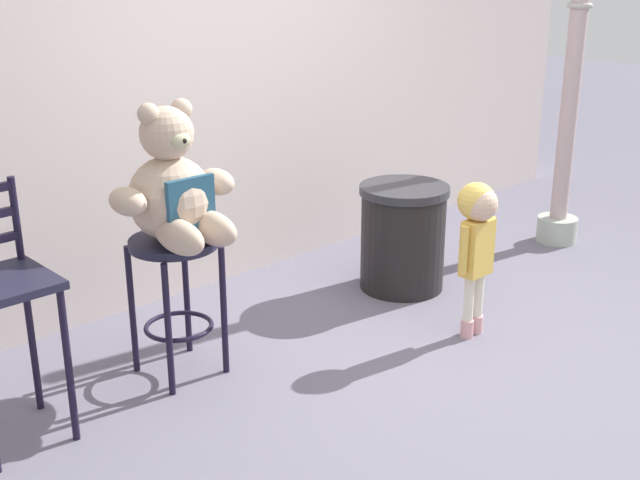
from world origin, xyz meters
The scene contains 7 objects.
ground_plane centered at (0.00, 0.00, 0.00)m, with size 24.00×24.00×0.00m, color slate.
building_wall centered at (0.00, 1.95, 1.60)m, with size 6.97×0.30×3.20m, color beige.
bar_stool_with_teddy centered at (-1.03, 0.96, 0.51)m, with size 0.43×0.43×0.71m.
teddy_bear centered at (-1.03, 0.93, 0.95)m, with size 0.63×0.56×0.66m.
child_walking centered at (0.37, 0.22, 0.63)m, with size 0.27×0.22×0.86m.
trash_bin centered at (0.60, 0.93, 0.33)m, with size 0.55×0.55×0.66m.
lamppost centered at (2.07, 0.73, 1.14)m, with size 0.29×0.29×2.87m.
Camera 1 is at (-3.02, -2.17, 1.99)m, focal length 45.68 mm.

